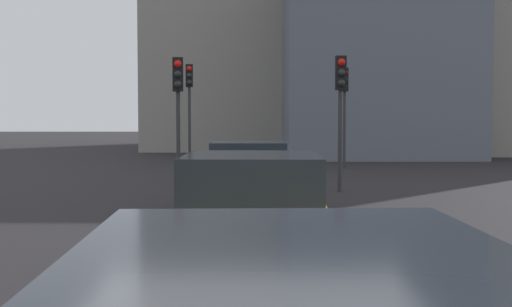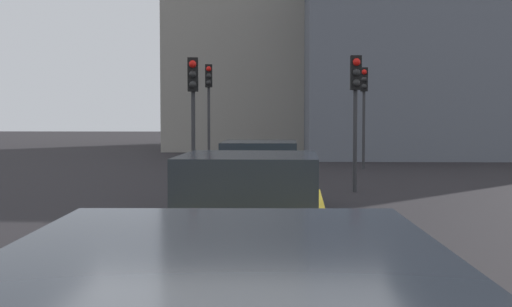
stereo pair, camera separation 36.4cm
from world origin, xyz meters
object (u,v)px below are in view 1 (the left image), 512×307
object	(u,v)px
car_yellow_second	(252,223)
traffic_light_far_left	(189,93)
car_teal_lead	(249,178)
traffic_light_near_right	(344,96)
traffic_light_far_right	(341,94)
traffic_light_near_left	(178,95)

from	to	relation	value
car_yellow_second	traffic_light_far_left	size ratio (longest dim) A/B	1.05
car_teal_lead	car_yellow_second	distance (m)	6.48
car_yellow_second	traffic_light_far_left	distance (m)	19.81
car_yellow_second	traffic_light_near_right	bearing A→B (deg)	-9.25
car_teal_lead	traffic_light_near_right	size ratio (longest dim) A/B	1.17
traffic_light_near_right	traffic_light_far_right	world-z (taller)	traffic_light_near_right
traffic_light_near_right	traffic_light_far_right	size ratio (longest dim) A/B	1.06
car_teal_lead	traffic_light_near_right	bearing A→B (deg)	-15.98
traffic_light_far_left	traffic_light_far_right	size ratio (longest dim) A/B	1.12
car_yellow_second	traffic_light_near_right	world-z (taller)	traffic_light_near_right
car_teal_lead	traffic_light_near_left	bearing A→B (deg)	26.03
traffic_light_near_left	traffic_light_far_left	bearing A→B (deg)	178.54
car_yellow_second	traffic_light_near_right	xyz separation A→B (m)	(18.53, -3.48, 2.00)
car_teal_lead	car_yellow_second	bearing A→B (deg)	-178.82
traffic_light_near_left	traffic_light_far_right	size ratio (longest dim) A/B	0.99
car_yellow_second	traffic_light_far_right	bearing A→B (deg)	-11.25
car_yellow_second	traffic_light_far_right	distance (m)	10.78
car_teal_lead	traffic_light_far_right	bearing A→B (deg)	-31.26
car_yellow_second	traffic_light_far_left	xyz separation A→B (m)	(19.54, 2.50, 2.14)
traffic_light_near_left	traffic_light_near_right	distance (m)	9.73
traffic_light_near_right	traffic_light_far_left	world-z (taller)	traffic_light_far_left
traffic_light_near_left	traffic_light_far_left	size ratio (longest dim) A/B	0.89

